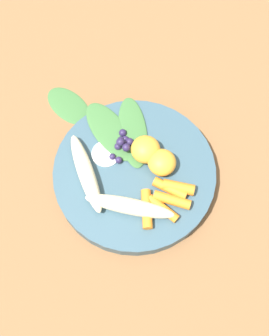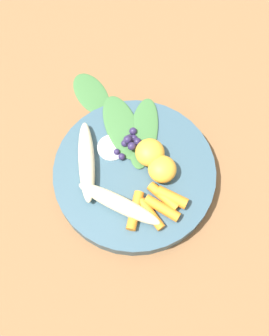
% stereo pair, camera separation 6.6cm
% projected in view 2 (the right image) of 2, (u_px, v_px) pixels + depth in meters
% --- Properties ---
extents(ground_plane, '(2.40, 2.40, 0.00)m').
position_uv_depth(ground_plane, '(134.00, 177.00, 0.70)').
color(ground_plane, brown).
extents(bowl, '(0.27, 0.27, 0.03)m').
position_uv_depth(bowl, '(134.00, 174.00, 0.69)').
color(bowl, '#385666').
rests_on(bowl, ground_plane).
extents(banana_peeled_left, '(0.14, 0.07, 0.03)m').
position_uv_depth(banana_peeled_left, '(119.00, 204.00, 0.64)').
color(banana_peeled_left, beige).
rests_on(banana_peeled_left, bowl).
extents(banana_peeled_right, '(0.13, 0.11, 0.03)m').
position_uv_depth(banana_peeled_right, '(87.00, 161.00, 0.67)').
color(banana_peeled_right, beige).
rests_on(banana_peeled_right, bowl).
extents(orange_segment_near, '(0.05, 0.05, 0.04)m').
position_uv_depth(orange_segment_near, '(149.00, 152.00, 0.67)').
color(orange_segment_near, '#F4A833').
rests_on(orange_segment_near, bowl).
extents(orange_segment_far, '(0.05, 0.05, 0.03)m').
position_uv_depth(orange_segment_far, '(162.00, 169.00, 0.66)').
color(orange_segment_far, '#F4A833').
rests_on(orange_segment_far, bowl).
extents(carrot_front, '(0.05, 0.06, 0.02)m').
position_uv_depth(carrot_front, '(135.00, 211.00, 0.64)').
color(carrot_front, orange).
rests_on(carrot_front, bowl).
extents(carrot_mid_left, '(0.06, 0.02, 0.01)m').
position_uv_depth(carrot_mid_left, '(151.00, 214.00, 0.64)').
color(carrot_mid_left, orange).
rests_on(carrot_mid_left, bowl).
extents(carrot_mid_right, '(0.06, 0.03, 0.02)m').
position_uv_depth(carrot_mid_right, '(162.00, 208.00, 0.64)').
color(carrot_mid_right, orange).
rests_on(carrot_mid_right, bowl).
extents(carrot_rear, '(0.06, 0.02, 0.02)m').
position_uv_depth(carrot_rear, '(162.00, 198.00, 0.65)').
color(carrot_rear, orange).
rests_on(carrot_rear, bowl).
extents(carrot_small, '(0.05, 0.03, 0.02)m').
position_uv_depth(carrot_small, '(172.00, 197.00, 0.65)').
color(carrot_small, orange).
rests_on(carrot_small, bowl).
extents(blueberry_pile, '(0.04, 0.06, 0.03)m').
position_uv_depth(blueberry_pile, '(130.00, 142.00, 0.68)').
color(blueberry_pile, '#2D234C').
rests_on(blueberry_pile, bowl).
extents(coconut_shred_patch, '(0.05, 0.05, 0.00)m').
position_uv_depth(coconut_shred_patch, '(113.00, 147.00, 0.69)').
color(coconut_shred_patch, white).
rests_on(coconut_shred_patch, bowl).
extents(kale_leaf_left, '(0.12, 0.14, 0.01)m').
position_uv_depth(kale_leaf_left, '(144.00, 132.00, 0.70)').
color(kale_leaf_left, '#3D7038').
rests_on(kale_leaf_left, bowl).
extents(kale_leaf_right, '(0.14, 0.10, 0.01)m').
position_uv_depth(kale_leaf_right, '(122.00, 127.00, 0.70)').
color(kale_leaf_right, '#3D7038').
rests_on(kale_leaf_right, bowl).
extents(kale_leaf_stray, '(0.11, 0.08, 0.01)m').
position_uv_depth(kale_leaf_stray, '(91.00, 93.00, 0.76)').
color(kale_leaf_stray, '#3D7038').
rests_on(kale_leaf_stray, ground_plane).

